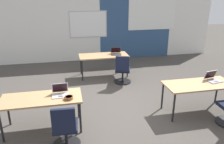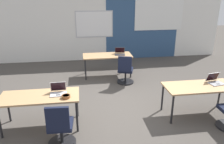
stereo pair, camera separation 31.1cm
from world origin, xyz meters
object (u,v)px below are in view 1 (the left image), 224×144
at_px(desk_near_right, 199,86).
at_px(desk_far_center, 104,57).
at_px(chair_near_left_inner, 65,131).
at_px(chair_far_right, 123,72).
at_px(laptop_near_left_inner, 60,93).
at_px(snack_bowl, 69,98).
at_px(laptop_near_right_end, 213,79).
at_px(desk_near_left, 41,100).
at_px(laptop_far_right, 116,53).

bearing_deg(desk_near_right, desk_far_center, 122.01).
relative_size(chair_near_left_inner, chair_far_right, 1.00).
height_order(desk_far_center, laptop_near_left_inner, laptop_near_left_inner).
bearing_deg(snack_bowl, laptop_near_right_end, 4.62).
relative_size(desk_far_center, laptop_near_right_end, 4.22).
relative_size(chair_far_right, snack_bowl, 5.18).
distance_m(desk_near_left, snack_bowl, 0.58).
bearing_deg(chair_far_right, laptop_near_left_inner, 65.11).
height_order(chair_far_right, laptop_near_right_end, laptop_near_right_end).
bearing_deg(chair_far_right, chair_near_left_inner, 75.14).
height_order(desk_near_left, laptop_near_left_inner, laptop_near_left_inner).
relative_size(chair_far_right, laptop_near_right_end, 2.43).
xyz_separation_m(laptop_near_right_end, snack_bowl, (-3.38, -0.27, -0.01)).
bearing_deg(snack_bowl, desk_far_center, 67.91).
bearing_deg(snack_bowl, laptop_near_left_inner, 126.35).
height_order(desk_near_right, snack_bowl, snack_bowl).
bearing_deg(chair_far_right, desk_near_left, 60.41).
distance_m(desk_far_center, chair_near_left_inner, 3.77).
relative_size(laptop_far_right, snack_bowl, 2.11).
bearing_deg(desk_near_left, snack_bowl, -17.70).
xyz_separation_m(laptop_near_left_inner, chair_far_right, (1.83, 1.99, -0.39)).
bearing_deg(chair_far_right, laptop_near_right_end, 149.20).
relative_size(desk_near_left, chair_far_right, 1.74).
xyz_separation_m(laptop_far_right, snack_bowl, (-1.63, -2.99, -0.01)).
relative_size(desk_near_right, laptop_far_right, 4.28).
bearing_deg(desk_near_right, laptop_far_right, 115.27).
xyz_separation_m(desk_near_left, laptop_near_left_inner, (0.38, 0.05, 0.11)).
distance_m(desk_near_left, chair_near_left_inner, 0.90).
xyz_separation_m(desk_far_center, laptop_far_right, (0.42, 0.01, 0.11)).
bearing_deg(laptop_near_left_inner, laptop_far_right, 55.37).
xyz_separation_m(desk_near_right, laptop_near_left_inner, (-3.12, 0.05, 0.11)).
height_order(laptop_near_right_end, snack_bowl, laptop_near_right_end).
xyz_separation_m(desk_far_center, chair_far_right, (0.46, -0.76, -0.28)).
relative_size(desk_near_right, chair_near_left_inner, 1.74).
bearing_deg(laptop_far_right, desk_near_right, -56.12).
distance_m(laptop_near_left_inner, laptop_near_right_end, 3.54).
xyz_separation_m(desk_near_left, chair_far_right, (2.21, 2.04, -0.28)).
bearing_deg(laptop_near_right_end, laptop_near_left_inner, 170.56).
bearing_deg(laptop_near_left_inner, laptop_near_right_end, -0.84).
height_order(desk_near_left, snack_bowl, snack_bowl).
bearing_deg(laptop_far_right, chair_far_right, -78.82).
relative_size(desk_far_center, chair_far_right, 1.74).
xyz_separation_m(desk_far_center, laptop_near_left_inner, (-1.37, -2.75, 0.11)).
bearing_deg(desk_near_right, laptop_near_left_inner, 179.10).
bearing_deg(laptop_near_left_inner, desk_near_right, -2.55).
distance_m(desk_far_center, chair_far_right, 0.93).
distance_m(desk_near_right, laptop_near_right_end, 0.45).
distance_m(laptop_near_left_inner, chair_far_right, 2.73).
bearing_deg(desk_far_center, chair_far_right, -59.05).
height_order(laptop_near_left_inner, chair_near_left_inner, laptop_near_left_inner).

